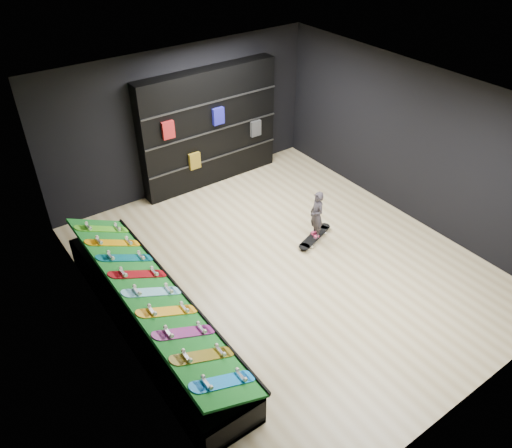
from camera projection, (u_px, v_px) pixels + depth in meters
floor at (286, 266)px, 8.79m from camera, size 6.00×7.00×0.01m
ceiling at (293, 104)px, 7.05m from camera, size 6.00×7.00×0.01m
wall_back at (182, 120)px, 10.24m from camera, size 6.00×0.02×3.00m
wall_front at (484, 328)px, 5.61m from camera, size 6.00×0.02×3.00m
wall_left at (109, 265)px, 6.50m from camera, size 0.02×7.00×3.00m
wall_right at (414, 144)px, 9.34m from camera, size 0.02×7.00×3.00m
display_rack at (152, 318)px, 7.44m from camera, size 0.90×4.50×0.50m
turf_ramp at (152, 294)px, 7.19m from camera, size 0.92×4.50×0.46m
back_shelving at (209, 128)px, 10.51m from camera, size 3.14×0.37×2.51m
floor_skateboard at (315, 237)px, 9.39m from camera, size 1.00×0.53×0.09m
child at (316, 223)px, 9.20m from camera, size 0.20×0.24×0.57m
display_board_0 at (223, 382)px, 5.93m from camera, size 0.93×0.22×0.50m
display_board_1 at (203, 356)px, 6.24m from camera, size 0.93×0.22×0.50m
display_board_2 at (184, 333)px, 6.55m from camera, size 0.93×0.22×0.50m
display_board_3 at (167, 311)px, 6.87m from camera, size 0.93×0.22×0.50m
display_board_4 at (152, 292)px, 7.18m from camera, size 0.93×0.22×0.50m
display_board_5 at (138, 274)px, 7.50m from camera, size 0.93×0.22×0.50m
display_board_6 at (125, 258)px, 7.81m from camera, size 0.93×0.22×0.50m
display_board_7 at (113, 243)px, 8.13m from camera, size 0.93×0.22×0.50m
display_board_8 at (102, 229)px, 8.44m from camera, size 0.93×0.22×0.50m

